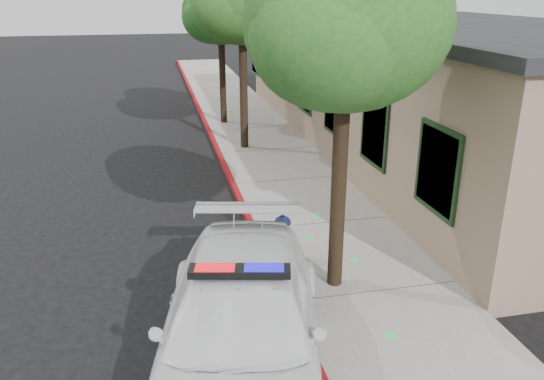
{
  "coord_description": "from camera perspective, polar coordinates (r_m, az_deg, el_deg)",
  "views": [
    {
      "loc": [
        -1.91,
        -7.61,
        5.13
      ],
      "look_at": [
        0.41,
        2.77,
        1.13
      ],
      "focal_mm": 35.57,
      "sensor_mm": 36.0,
      "label": 1
    }
  ],
  "objects": [
    {
      "name": "clapboard_building",
      "position": [
        18.95,
        14.88,
        10.84
      ],
      "size": [
        7.3,
        20.89,
        4.24
      ],
      "color": "#8E745D",
      "rests_on": "ground"
    },
    {
      "name": "red_curb",
      "position": [
        11.92,
        -1.87,
        -4.46
      ],
      "size": [
        0.14,
        60.0,
        0.16
      ],
      "primitive_type": "cube",
      "color": "maroon",
      "rests_on": "ground"
    },
    {
      "name": "street_tree_far",
      "position": [
        20.96,
        -5.36,
        17.97
      ],
      "size": [
        3.03,
        2.84,
        5.37
      ],
      "rotation": [
        0.0,
        0.0,
        -0.11
      ],
      "color": "black",
      "rests_on": "sidewalk"
    },
    {
      "name": "sidewalk",
      "position": [
        12.27,
        5.22,
        -3.8
      ],
      "size": [
        3.2,
        60.0,
        0.15
      ],
      "primitive_type": "cube",
      "color": "gray",
      "rests_on": "ground"
    },
    {
      "name": "fire_hydrant",
      "position": [
        10.49,
        1.13,
        -4.96
      ],
      "size": [
        0.52,
        0.45,
        0.9
      ],
      "rotation": [
        0.0,
        0.0,
        0.33
      ],
      "color": "silver",
      "rests_on": "sidewalk"
    },
    {
      "name": "police_car",
      "position": [
        7.58,
        -3.31,
        -14.23
      ],
      "size": [
        3.39,
        5.87,
        1.72
      ],
      "rotation": [
        0.0,
        0.0,
        -0.22
      ],
      "color": "white",
      "rests_on": "ground"
    },
    {
      "name": "street_tree_near",
      "position": [
        8.58,
        7.92,
        16.32
      ],
      "size": [
        3.22,
        3.22,
        5.85
      ],
      "rotation": [
        0.0,
        0.0,
        0.2
      ],
      "color": "black",
      "rests_on": "sidewalk"
    },
    {
      "name": "ground",
      "position": [
        9.38,
        1.29,
        -12.56
      ],
      "size": [
        120.0,
        120.0,
        0.0
      ],
      "primitive_type": "plane",
      "color": "black",
      "rests_on": "ground"
    },
    {
      "name": "street_tree_mid",
      "position": [
        17.4,
        -3.19,
        18.93
      ],
      "size": [
        3.17,
        3.16,
        5.93
      ],
      "rotation": [
        0.0,
        0.0,
        0.15
      ],
      "color": "black",
      "rests_on": "sidewalk"
    }
  ]
}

